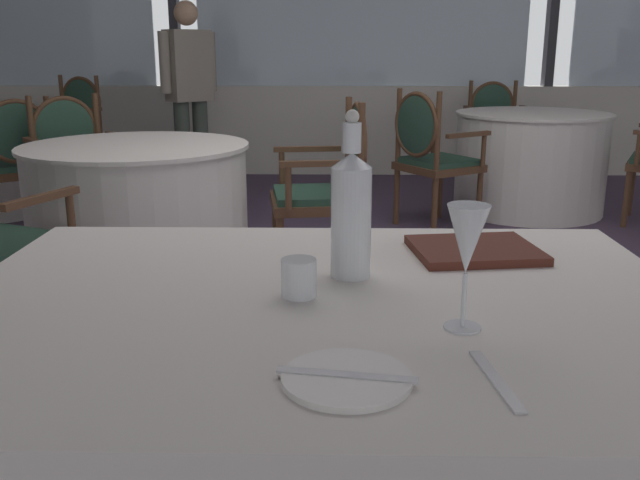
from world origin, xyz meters
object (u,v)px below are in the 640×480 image
(wine_glass, at_px, (467,242))
(diner_person_1, at_px, (189,86))
(menu_book, at_px, (475,250))
(water_tumbler, at_px, (299,278))
(dining_chair_1_1, at_px, (73,123))
(water_bottle, at_px, (351,211))
(dining_chair_0_0, at_px, (333,178))
(dining_chair_2_0, at_px, (430,150))
(side_plate, at_px, (347,378))
(dining_chair_2_2, at_px, (495,124))
(dining_chair_0_1, at_px, (74,159))
(dining_chair_1_0, at_px, (15,156))

(wine_glass, height_order, diner_person_1, diner_person_1)
(wine_glass, distance_m, menu_book, 0.48)
(water_tumbler, xyz_separation_m, dining_chair_1_1, (-2.20, 4.81, -0.21))
(water_bottle, xyz_separation_m, dining_chair_1_1, (-2.30, 4.68, -0.31))
(water_bottle, height_order, water_tumbler, water_bottle)
(water_bottle, height_order, dining_chair_0_0, water_bottle)
(dining_chair_1_1, bearing_deg, dining_chair_2_0, 87.07)
(side_plate, relative_size, dining_chair_0_0, 0.20)
(water_bottle, distance_m, diner_person_1, 4.74)
(water_bottle, distance_m, dining_chair_1_1, 5.23)
(menu_book, height_order, dining_chair_2_2, dining_chair_2_2)
(wine_glass, distance_m, dining_chair_2_0, 3.63)
(dining_chair_0_1, height_order, dining_chair_2_0, dining_chair_2_0)
(dining_chair_2_0, relative_size, dining_chair_2_2, 1.02)
(dining_chair_0_1, distance_m, dining_chair_2_0, 2.29)
(water_bottle, bearing_deg, dining_chair_1_0, 124.52)
(dining_chair_2_0, bearing_deg, wine_glass, -130.07)
(dining_chair_1_0, height_order, diner_person_1, diner_person_1)
(side_plate, bearing_deg, dining_chair_1_1, 113.85)
(wine_glass, distance_m, dining_chair_0_1, 3.62)
(wine_glass, xyz_separation_m, dining_chair_1_1, (-2.49, 4.97, -0.32))
(dining_chair_2_0, bearing_deg, diner_person_1, 112.39)
(side_plate, xyz_separation_m, diner_person_1, (-1.23, 5.06, 0.14))
(water_tumbler, relative_size, dining_chair_0_0, 0.08)
(water_tumbler, relative_size, menu_book, 0.27)
(dining_chair_1_0, xyz_separation_m, dining_chair_2_2, (3.47, 1.80, 0.02))
(diner_person_1, bearing_deg, dining_chair_0_0, 163.95)
(dining_chair_2_0, bearing_deg, dining_chair_0_1, 158.72)
(side_plate, bearing_deg, dining_chair_0_1, 115.89)
(dining_chair_1_1, distance_m, dining_chair_2_0, 3.23)
(side_plate, distance_m, wine_glass, 0.32)
(dining_chair_1_0, distance_m, dining_chair_2_2, 3.91)
(menu_book, bearing_deg, wine_glass, -111.30)
(side_plate, bearing_deg, dining_chair_2_0, 80.56)
(dining_chair_0_0, relative_size, dining_chair_1_1, 0.98)
(dining_chair_0_1, xyz_separation_m, dining_chair_1_0, (-0.46, 0.20, -0.01))
(menu_book, distance_m, dining_chair_0_1, 3.29)
(menu_book, distance_m, dining_chair_0_0, 2.05)
(side_plate, distance_m, dining_chair_1_0, 4.09)
(dining_chair_0_0, xyz_separation_m, diner_person_1, (-1.21, 2.40, 0.34))
(wine_glass, relative_size, diner_person_1, 0.14)
(wine_glass, bearing_deg, dining_chair_1_0, 124.41)
(dining_chair_1_0, bearing_deg, dining_chair_2_2, -100.12)
(water_tumbler, height_order, dining_chair_0_1, dining_chair_0_1)
(dining_chair_2_2, bearing_deg, water_tumbler, -20.00)
(side_plate, height_order, water_tumbler, water_tumbler)
(water_tumbler, relative_size, dining_chair_2_0, 0.08)
(wine_glass, height_order, dining_chair_2_0, wine_glass)
(side_plate, height_order, dining_chair_1_0, dining_chair_1_0)
(dining_chair_1_0, xyz_separation_m, dining_chair_1_1, (-0.22, 1.65, 0.04))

